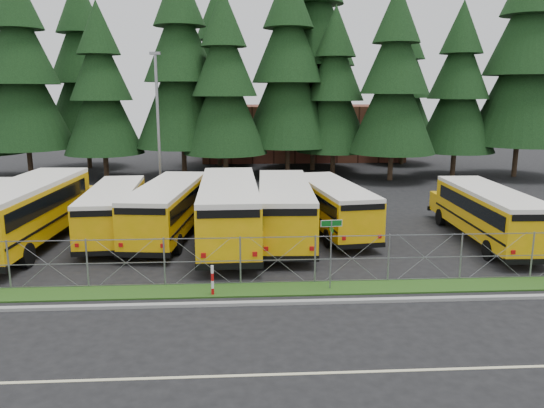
{
  "coord_description": "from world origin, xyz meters",
  "views": [
    {
      "loc": [
        -0.93,
        -21.2,
        7.63
      ],
      "look_at": [
        0.56,
        4.0,
        2.23
      ],
      "focal_mm": 35.0,
      "sensor_mm": 36.0,
      "label": 1
    }
  ],
  "objects_px": {
    "bus_5": "(284,211)",
    "bus_3": "(169,210)",
    "bus_1": "(30,213)",
    "striped_bollard": "(212,281)",
    "bus_east": "(486,215)",
    "bus_4": "(229,212)",
    "light_standard": "(158,123)",
    "street_sign": "(331,240)",
    "bus_6": "(331,207)",
    "bus_2": "(115,212)"
  },
  "relations": [
    {
      "from": "bus_4",
      "to": "light_standard",
      "type": "distance_m",
      "value": 11.95
    },
    {
      "from": "bus_5",
      "to": "street_sign",
      "type": "relative_size",
      "value": 4.05
    },
    {
      "from": "bus_2",
      "to": "street_sign",
      "type": "bearing_deg",
      "value": -42.82
    },
    {
      "from": "light_standard",
      "to": "bus_2",
      "type": "bearing_deg",
      "value": -97.71
    },
    {
      "from": "bus_east",
      "to": "bus_2",
      "type": "bearing_deg",
      "value": 175.43
    },
    {
      "from": "bus_east",
      "to": "street_sign",
      "type": "relative_size",
      "value": 3.78
    },
    {
      "from": "bus_4",
      "to": "bus_east",
      "type": "relative_size",
      "value": 1.15
    },
    {
      "from": "bus_2",
      "to": "striped_bollard",
      "type": "xyz_separation_m",
      "value": [
        5.59,
        -8.73,
        -0.73
      ]
    },
    {
      "from": "bus_1",
      "to": "bus_3",
      "type": "distance_m",
      "value": 6.84
    },
    {
      "from": "bus_3",
      "to": "bus_6",
      "type": "relative_size",
      "value": 1.06
    },
    {
      "from": "bus_5",
      "to": "light_standard",
      "type": "xyz_separation_m",
      "value": [
        -7.77,
        9.6,
        4.01
      ]
    },
    {
      "from": "bus_6",
      "to": "street_sign",
      "type": "bearing_deg",
      "value": -107.67
    },
    {
      "from": "bus_2",
      "to": "bus_6",
      "type": "distance_m",
      "value": 11.69
    },
    {
      "from": "bus_5",
      "to": "striped_bollard",
      "type": "height_order",
      "value": "bus_5"
    },
    {
      "from": "bus_1",
      "to": "light_standard",
      "type": "height_order",
      "value": "light_standard"
    },
    {
      "from": "striped_bollard",
      "to": "light_standard",
      "type": "xyz_separation_m",
      "value": [
        -4.42,
        17.43,
        4.9
      ]
    },
    {
      "from": "bus_5",
      "to": "bus_3",
      "type": "bearing_deg",
      "value": 175.12
    },
    {
      "from": "street_sign",
      "to": "light_standard",
      "type": "xyz_separation_m",
      "value": [
        -8.97,
        17.06,
        3.47
      ]
    },
    {
      "from": "bus_east",
      "to": "bus_5",
      "type": "bearing_deg",
      "value": 174.94
    },
    {
      "from": "bus_6",
      "to": "striped_bollard",
      "type": "xyz_separation_m",
      "value": [
        -6.08,
        -9.19,
        -0.75
      ]
    },
    {
      "from": "bus_3",
      "to": "bus_5",
      "type": "xyz_separation_m",
      "value": [
        6.04,
        -0.77,
        0.06
      ]
    },
    {
      "from": "bus_5",
      "to": "light_standard",
      "type": "distance_m",
      "value": 12.98
    },
    {
      "from": "bus_east",
      "to": "striped_bollard",
      "type": "height_order",
      "value": "bus_east"
    },
    {
      "from": "bus_4",
      "to": "striped_bollard",
      "type": "relative_size",
      "value": 10.16
    },
    {
      "from": "light_standard",
      "to": "bus_3",
      "type": "bearing_deg",
      "value": -78.92
    },
    {
      "from": "bus_3",
      "to": "street_sign",
      "type": "distance_m",
      "value": 10.98
    },
    {
      "from": "bus_4",
      "to": "street_sign",
      "type": "relative_size",
      "value": 4.34
    },
    {
      "from": "bus_1",
      "to": "striped_bollard",
      "type": "xyz_separation_m",
      "value": [
        9.43,
        -7.43,
        -1.02
      ]
    },
    {
      "from": "bus_6",
      "to": "striped_bollard",
      "type": "bearing_deg",
      "value": -131.35
    },
    {
      "from": "street_sign",
      "to": "light_standard",
      "type": "relative_size",
      "value": 0.28
    },
    {
      "from": "bus_1",
      "to": "bus_east",
      "type": "bearing_deg",
      "value": 0.99
    },
    {
      "from": "bus_1",
      "to": "light_standard",
      "type": "relative_size",
      "value": 1.22
    },
    {
      "from": "bus_2",
      "to": "street_sign",
      "type": "height_order",
      "value": "street_sign"
    },
    {
      "from": "bus_1",
      "to": "bus_6",
      "type": "relative_size",
      "value": 1.2
    },
    {
      "from": "bus_5",
      "to": "bus_6",
      "type": "relative_size",
      "value": 1.11
    },
    {
      "from": "bus_3",
      "to": "light_standard",
      "type": "height_order",
      "value": "light_standard"
    },
    {
      "from": "bus_4",
      "to": "bus_6",
      "type": "relative_size",
      "value": 1.18
    },
    {
      "from": "bus_3",
      "to": "striped_bollard",
      "type": "relative_size",
      "value": 9.1
    },
    {
      "from": "bus_5",
      "to": "bus_east",
      "type": "xyz_separation_m",
      "value": [
        10.28,
        -1.22,
        -0.1
      ]
    },
    {
      "from": "bus_2",
      "to": "bus_4",
      "type": "relative_size",
      "value": 0.83
    },
    {
      "from": "bus_1",
      "to": "bus_5",
      "type": "xyz_separation_m",
      "value": [
        12.78,
        0.4,
        -0.13
      ]
    },
    {
      "from": "bus_2",
      "to": "bus_3",
      "type": "xyz_separation_m",
      "value": [
        2.91,
        -0.13,
        0.1
      ]
    },
    {
      "from": "bus_1",
      "to": "bus_east",
      "type": "distance_m",
      "value": 23.08
    },
    {
      "from": "bus_4",
      "to": "street_sign",
      "type": "bearing_deg",
      "value": -60.67
    },
    {
      "from": "light_standard",
      "to": "bus_1",
      "type": "bearing_deg",
      "value": -116.63
    },
    {
      "from": "bus_2",
      "to": "bus_3",
      "type": "bearing_deg",
      "value": -5.87
    },
    {
      "from": "bus_3",
      "to": "street_sign",
      "type": "bearing_deg",
      "value": -41.98
    },
    {
      "from": "bus_4",
      "to": "light_standard",
      "type": "height_order",
      "value": "light_standard"
    },
    {
      "from": "bus_3",
      "to": "bus_5",
      "type": "distance_m",
      "value": 6.09
    },
    {
      "from": "street_sign",
      "to": "bus_6",
      "type": "bearing_deg",
      "value": 80.18
    }
  ]
}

